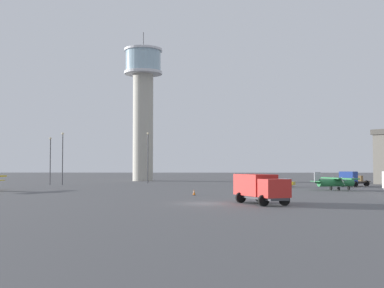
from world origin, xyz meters
The scene contains 10 objects.
ground_plane centered at (0.00, 0.00, 0.00)m, with size 400.00×400.00×0.00m, color #545456.
control_tower centered at (-14.34, 68.10, 18.78)m, with size 8.77×8.77×34.47m.
airplane_green centered at (18.52, 25.31, 1.22)m, with size 6.89×8.75×2.61m.
truck_flatbed_blue centered at (24.28, 37.02, 1.24)m, with size 6.33×6.82×2.54m.
truck_box_red centered at (5.06, -0.42, 1.54)m, with size 4.74×7.14×2.71m.
car_yellow centered at (12.62, 36.57, 0.74)m, with size 4.67×3.28×1.37m.
light_post_west centered at (-25.97, 43.83, 5.62)m, with size 0.44×0.44×9.55m.
light_post_east centered at (-11.32, 51.84, 5.89)m, with size 0.44×0.44×10.07m.
light_post_north centered at (-28.30, 44.08, 5.18)m, with size 0.44×0.44×8.70m.
traffic_cone_near_right centered at (-1.31, 12.95, 0.34)m, with size 0.36×0.36×0.69m.
Camera 1 is at (0.07, -46.71, 3.53)m, focal length 46.97 mm.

